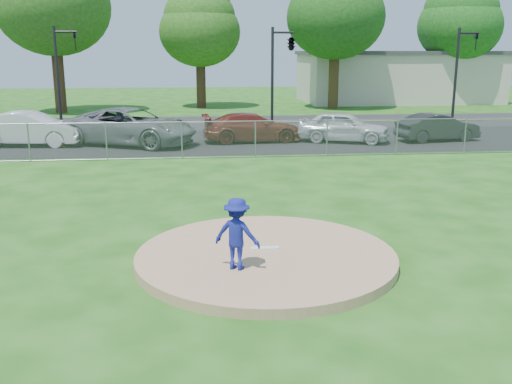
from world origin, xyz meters
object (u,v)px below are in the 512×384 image
tree_right (336,4)px  pitcher (237,234)px  parked_car_charcoal (438,127)px  tree_far_right (460,16)px  parked_car_pearl (343,127)px  parked_car_darkred (252,127)px  tree_center (200,21)px  traffic_signal_center (289,45)px  traffic_cone (61,140)px  commercial_building (396,76)px  traffic_signal_left (61,68)px  parked_car_white (30,129)px  traffic_signal_right (460,67)px  parked_car_gray (131,126)px

tree_right → pitcher: bearing=-106.4°
parked_car_charcoal → tree_far_right: bearing=-36.5°
parked_car_pearl → parked_car_darkred: bearing=102.7°
tree_center → parked_car_pearl: tree_center is taller
pitcher → traffic_signal_center: bearing=-76.7°
parked_car_pearl → tree_far_right: bearing=-16.6°
tree_right → pitcher: tree_right is taller
tree_far_right → traffic_cone: bearing=-144.8°
commercial_building → traffic_signal_center: (-12.03, -16.00, 2.45)m
traffic_signal_left → tree_right: bearing=29.4°
parked_car_white → tree_right: bearing=-43.2°
tree_right → traffic_signal_right: tree_right is taller
traffic_signal_right → parked_car_pearl: 11.03m
tree_center → parked_car_pearl: (6.63, -18.37, -5.72)m
commercial_building → pitcher: bearing=-113.2°
traffic_signal_right → parked_car_pearl: bearing=-143.5°
parked_car_charcoal → commercial_building: bearing=-24.2°
parked_car_gray → parked_car_charcoal: bearing=-66.4°
traffic_signal_left → traffic_signal_center: 12.79m
traffic_signal_left → parked_car_gray: bearing=-55.1°
tree_right → traffic_signal_left: tree_right is taller
tree_far_right → traffic_cone: size_ratio=17.42×
commercial_building → tree_right: size_ratio=1.41×
traffic_signal_right → parked_car_pearl: size_ratio=1.29×
parked_car_white → parked_car_darkred: bearing=-83.7°
traffic_cone → parked_car_pearl: size_ratio=0.14×
parked_car_pearl → parked_car_charcoal: size_ratio=1.08×
tree_center → parked_car_charcoal: tree_center is taller
pitcher → parked_car_gray: parked_car_gray is taller
traffic_signal_left → pitcher: size_ratio=4.01×
traffic_signal_right → tree_right: bearing=117.6°
tree_far_right → parked_car_gray: 31.69m
parked_car_white → parked_car_gray: (4.60, -0.20, 0.07)m
traffic_signal_right → traffic_cone: traffic_signal_right is taller
parked_car_gray → parked_car_pearl: bearing=-66.2°
parked_car_pearl → parked_car_charcoal: bearing=-71.7°
traffic_signal_center → parked_car_white: size_ratio=1.17×
parked_car_darkred → traffic_signal_center: bearing=-29.3°
parked_car_darkred → parked_car_pearl: parked_car_pearl is taller
commercial_building → parked_car_pearl: size_ratio=3.78×
tree_right → parked_car_white: bearing=-138.4°
tree_far_right → traffic_signal_center: tree_far_right is taller
tree_center → traffic_signal_center: size_ratio=1.76×
traffic_cone → tree_center: bearing=70.4°
tree_right → traffic_signal_left: size_ratio=2.08×
tree_center → parked_car_darkred: size_ratio=2.08×
traffic_cone → parked_car_charcoal: size_ratio=0.15×
commercial_building → pitcher: commercial_building is taller
tree_center → parked_car_charcoal: (11.28, -18.51, -5.80)m
tree_center → parked_car_white: 20.52m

